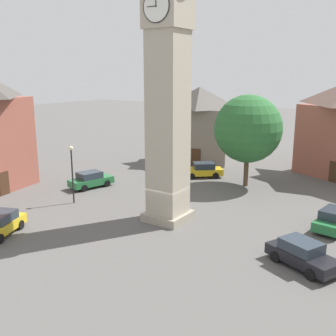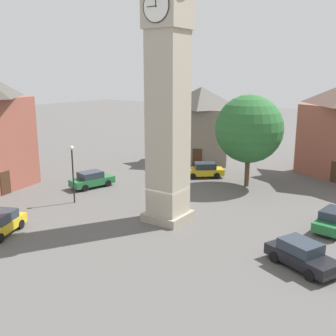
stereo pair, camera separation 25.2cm
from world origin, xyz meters
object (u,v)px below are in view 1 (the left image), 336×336
object	(u,v)px
pedestrian	(167,182)
tree	(248,129)
car_black_far	(302,254)
building_shop_left	(199,124)
car_silver_kerb	(335,219)
car_blue_kerb	(203,170)
clock_tower	(168,25)
lamp_post	(72,165)
car_red_corner	(91,180)

from	to	relation	value
pedestrian	tree	world-z (taller)	tree
car_black_far	building_shop_left	distance (m)	27.91
car_silver_kerb	building_shop_left	distance (m)	23.64
car_blue_kerb	car_black_far	size ratio (longest dim) A/B	0.96
clock_tower	building_shop_left	world-z (taller)	clock_tower
clock_tower	lamp_post	world-z (taller)	clock_tower
tree	lamp_post	xyz separation A→B (m)	(9.82, 12.88, -2.25)
pedestrian	building_shop_left	bearing A→B (deg)	-72.27
car_black_far	pedestrian	size ratio (longest dim) A/B	2.64
clock_tower	car_red_corner	distance (m)	17.08
car_blue_kerb	car_red_corner	bearing A→B (deg)	53.44
car_silver_kerb	building_shop_left	size ratio (longest dim) A/B	0.48
pedestrian	lamp_post	size ratio (longest dim) A/B	0.35
car_blue_kerb	car_black_far	xyz separation A→B (m)	(-14.23, 14.30, 0.00)
car_black_far	pedestrian	xyz separation A→B (m)	(14.13, -7.46, 0.25)
clock_tower	lamp_post	size ratio (longest dim) A/B	4.81
building_shop_left	tree	bearing A→B (deg)	142.71
car_blue_kerb	car_silver_kerb	xyz separation A→B (m)	(-14.56, 7.59, 0.00)
pedestrian	building_shop_left	size ratio (longest dim) A/B	0.19
car_silver_kerb	pedestrian	size ratio (longest dim) A/B	2.55
car_red_corner	tree	bearing A→B (deg)	-143.83
car_blue_kerb	car_red_corner	xyz separation A→B (m)	(6.91, 9.31, 0.00)
car_silver_kerb	car_black_far	xyz separation A→B (m)	(0.33, 6.71, 0.00)
lamp_post	tree	bearing A→B (deg)	-127.32
tree	car_red_corner	bearing A→B (deg)	36.17
building_shop_left	clock_tower	bearing A→B (deg)	113.27
clock_tower	car_black_far	world-z (taller)	clock_tower
car_silver_kerb	car_black_far	bearing A→B (deg)	87.19
car_silver_kerb	tree	size ratio (longest dim) A/B	0.50
tree	lamp_post	size ratio (longest dim) A/B	1.80
lamp_post	car_black_far	bearing A→B (deg)	177.49
car_silver_kerb	lamp_post	world-z (taller)	lamp_post
car_black_far	building_shop_left	bearing A→B (deg)	-48.41
car_red_corner	building_shop_left	world-z (taller)	building_shop_left
clock_tower	building_shop_left	distance (m)	22.30
car_silver_kerb	building_shop_left	bearing A→B (deg)	-36.79
car_blue_kerb	lamp_post	size ratio (longest dim) A/B	0.88
clock_tower	building_shop_left	xyz separation A→B (m)	(8.05, -18.73, -9.04)
building_shop_left	lamp_post	world-z (taller)	building_shop_left
car_black_far	lamp_post	bearing A→B (deg)	-2.51
building_shop_left	lamp_post	distance (m)	19.90
clock_tower	tree	bearing A→B (deg)	-95.33
car_black_far	lamp_post	world-z (taller)	lamp_post
car_blue_kerb	tree	size ratio (longest dim) A/B	0.49
car_silver_kerb	lamp_post	bearing A→B (deg)	16.89
pedestrian	car_blue_kerb	bearing A→B (deg)	-89.18
car_blue_kerb	building_shop_left	bearing A→B (deg)	-57.10
car_black_far	car_blue_kerb	bearing A→B (deg)	-45.14
clock_tower	tree	xyz separation A→B (m)	(-1.10, -11.76, -8.12)
car_silver_kerb	clock_tower	bearing A→B (deg)	24.10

